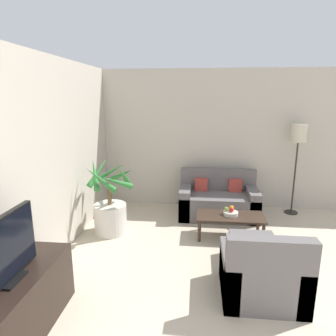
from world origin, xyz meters
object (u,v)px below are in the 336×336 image
Objects in this scene: apple_red at (231,210)px; orange_fruit at (231,208)px; armchair at (262,275)px; ottoman at (252,249)px; fruit_bowl at (231,213)px; sofa_loveseat at (218,201)px; television at (6,250)px; coffee_table at (230,218)px; potted_palm at (110,209)px; floor_lamp at (298,139)px; apple_green at (226,209)px; tv_console at (15,311)px.

orange_fruit reaches higher than apple_red.
armchair is 1.47× the size of ottoman.
apple_red is (0.01, -0.01, 0.06)m from fruit_bowl.
television is at bearing -122.00° from sofa_loveseat.
coffee_table is 1.77× the size of ottoman.
television is at bearing -132.64° from coffee_table.
potted_palm is at bearing 162.39° from ottoman.
armchair reaches higher than ottoman.
potted_palm is 0.88× the size of sofa_loveseat.
apple_red is 0.12× the size of ottoman.
television is at bearing -134.63° from floor_lamp.
sofa_loveseat is 2.40× the size of ottoman.
fruit_bowl is 3.03× the size of orange_fruit.
fruit_bowl is 3.31× the size of apple_green.
orange_fruit is (0.02, 0.07, 0.07)m from fruit_bowl.
fruit_bowl is (1.93, 0.05, -0.02)m from potted_palm.
television is 11.32× the size of apple_green.
sofa_loveseat is 1.83m from floor_lamp.
television is 2.94m from ottoman.
floor_lamp reaches higher than coffee_table.
apple_red is (2.14, 2.32, -0.46)m from television.
sofa_loveseat is at bearing 101.28° from orange_fruit.
coffee_table is 0.76m from ottoman.
tv_console is at bearing 180.00° from television.
orange_fruit is 0.13× the size of ottoman.
coffee_table is at bearing -104.60° from orange_fruit.
television is at bearing -131.25° from apple_green.
floor_lamp is at bearing 45.34° from tv_console.
coffee_table is (2.13, 2.31, 0.01)m from tv_console.
floor_lamp reaches higher than apple_green.
armchair is at bearing -82.33° from fruit_bowl.
television is 0.55× the size of sofa_loveseat.
television is 0.46× the size of floor_lamp.
apple_green reaches higher than ottoman.
orange_fruit is at bearing 83.86° from apple_red.
apple_red is at bearing 47.29° from television.
floor_lamp is 1.95m from apple_red.
tv_console is 1.65× the size of armchair.
potted_palm reaches higher than armchair.
fruit_bowl is 1.50m from armchair.
fruit_bowl is at bearing -17.50° from apple_green.
orange_fruit is at bearing 48.16° from television.
tv_console is 3.14m from apple_green.
orange_fruit reaches higher than apple_green.
tv_console is 18.88× the size of orange_fruit.
fruit_bowl is 0.10m from apple_green.
apple_green is at bearing 48.70° from tv_console.
apple_red reaches higher than fruit_bowl.
television is 2.34m from potted_palm.
sofa_loveseat is 6.18× the size of fruit_bowl.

